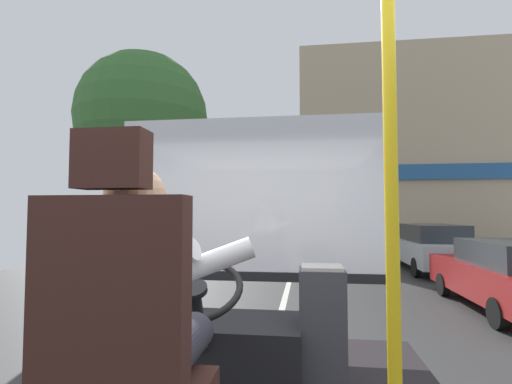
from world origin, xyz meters
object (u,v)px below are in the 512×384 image
driver_seat (124,370)px  fare_box (323,329)px  steering_console (213,349)px  bus_driver (141,306)px  handrail_pole (392,246)px  parked_car_silver (431,247)px

driver_seat → fare_box: bearing=60.0°
steering_console → fare_box: bearing=-1.7°
bus_driver → handrail_pole: 0.89m
bus_driver → parked_car_silver: bearing=68.7°
bus_driver → parked_car_silver: size_ratio=0.17×
steering_console → driver_seat: bearing=-90.0°
driver_seat → bus_driver: 0.21m
driver_seat → steering_console: driver_seat is taller
steering_console → parked_car_silver: 11.01m
steering_console → parked_car_silver: bearing=66.6°
driver_seat → fare_box: size_ratio=1.76×
driver_seat → bus_driver: size_ratio=1.72×
bus_driver → handrail_pole: size_ratio=0.40×
driver_seat → bus_driver: (0.00, 0.12, 0.17)m
bus_driver → steering_console: 1.19m
parked_car_silver → steering_console: bearing=-113.4°
steering_console → parked_car_silver: steering_console is taller
handrail_pole → fare_box: 1.26m
handrail_pole → parked_car_silver: bearing=72.6°
handrail_pole → steering_console: bearing=127.4°
bus_driver → steering_console: size_ratio=0.70×
handrail_pole → driver_seat: bearing=-175.2°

